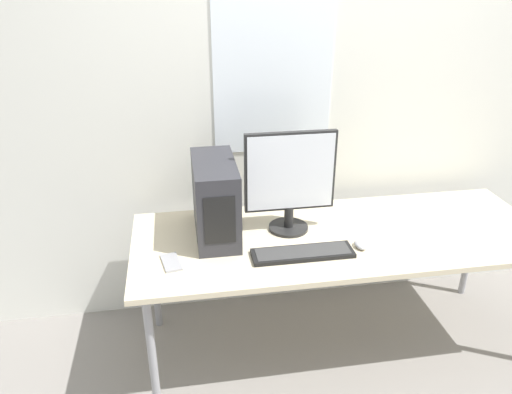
{
  "coord_description": "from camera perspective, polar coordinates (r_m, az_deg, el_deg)",
  "views": [
    {
      "loc": [
        -0.79,
        -1.73,
        1.96
      ],
      "look_at": [
        -0.44,
        0.39,
        0.95
      ],
      "focal_mm": 35.0,
      "sensor_mm": 36.0,
      "label": 1
    }
  ],
  "objects": [
    {
      "name": "monitor_main",
      "position": [
        2.48,
        3.91,
        2.05
      ],
      "size": [
        0.46,
        0.2,
        0.53
      ],
      "color": "black",
      "rests_on": "desk"
    },
    {
      "name": "keyboard",
      "position": [
        2.38,
        5.36,
        -6.4
      ],
      "size": [
        0.49,
        0.14,
        0.02
      ],
      "color": "black",
      "rests_on": "desk"
    },
    {
      "name": "desk",
      "position": [
        2.62,
        9.63,
        -5.01
      ],
      "size": [
        2.11,
        0.79,
        0.7
      ],
      "color": "beige",
      "rests_on": "ground_plane"
    },
    {
      "name": "cell_phone",
      "position": [
        2.35,
        -9.67,
        -7.39
      ],
      "size": [
        0.1,
        0.16,
        0.01
      ],
      "rotation": [
        0.0,
        0.0,
        0.19
      ],
      "color": "#99999E",
      "rests_on": "desk"
    },
    {
      "name": "pc_tower",
      "position": [
        2.48,
        -4.68,
        -0.23
      ],
      "size": [
        0.21,
        0.46,
        0.39
      ],
      "color": "#2D2D33",
      "rests_on": "desk"
    },
    {
      "name": "wall_back",
      "position": [
        2.83,
        7.25,
        12.6
      ],
      "size": [
        8.0,
        0.07,
        2.7
      ],
      "color": "silver",
      "rests_on": "ground_plane"
    },
    {
      "name": "mouse",
      "position": [
        2.49,
        11.87,
        -5.34
      ],
      "size": [
        0.06,
        0.09,
        0.03
      ],
      "color": "#B2B2B7",
      "rests_on": "desk"
    }
  ]
}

